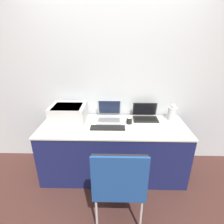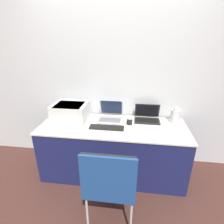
{
  "view_description": "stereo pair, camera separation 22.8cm",
  "coord_description": "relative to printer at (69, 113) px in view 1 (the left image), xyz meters",
  "views": [
    {
      "loc": [
        0.03,
        -1.73,
        1.81
      ],
      "look_at": [
        -0.02,
        0.39,
        0.94
      ],
      "focal_mm": 28.0,
      "sensor_mm": 36.0,
      "label": 1
    },
    {
      "loc": [
        0.26,
        -1.71,
        1.81
      ],
      "look_at": [
        -0.02,
        0.39,
        0.94
      ],
      "focal_mm": 28.0,
      "sensor_mm": 36.0,
      "label": 2
    }
  ],
  "objects": [
    {
      "name": "ground_plane",
      "position": [
        0.62,
        -0.47,
        -0.89
      ],
      "size": [
        14.0,
        14.0,
        0.0
      ],
      "primitive_type": "plane",
      "color": "#472823"
    },
    {
      "name": "laptop_left",
      "position": [
        0.55,
        0.08,
        -0.07
      ],
      "size": [
        0.34,
        0.34,
        0.26
      ],
      "color": "#B7B7BC",
      "rests_on": "table"
    },
    {
      "name": "external_keyboard",
      "position": [
        0.55,
        -0.2,
        -0.12
      ],
      "size": [
        0.45,
        0.13,
        0.02
      ],
      "color": "black",
      "rests_on": "table"
    },
    {
      "name": "chair",
      "position": [
        0.69,
        -0.92,
        -0.31
      ],
      "size": [
        0.5,
        0.45,
        0.93
      ],
      "color": "black",
      "rests_on": "ground_plane"
    },
    {
      "name": "printer",
      "position": [
        0.0,
        0.0,
        0.0
      ],
      "size": [
        0.47,
        0.42,
        0.24
      ],
      "color": "silver",
      "rests_on": "table"
    },
    {
      "name": "table",
      "position": [
        0.62,
        -0.12,
        -0.51
      ],
      "size": [
        1.95,
        0.73,
        0.76
      ],
      "color": "#191E51",
      "rests_on": "ground_plane"
    },
    {
      "name": "laptop_right",
      "position": [
        1.07,
        0.11,
        -0.08
      ],
      "size": [
        0.35,
        0.26,
        0.22
      ],
      "color": "black",
      "rests_on": "table"
    },
    {
      "name": "coffee_cup",
      "position": [
        0.83,
        -0.05,
        -0.08
      ],
      "size": [
        0.08,
        0.08,
        0.1
      ],
      "color": "black",
      "rests_on": "table"
    },
    {
      "name": "metal_pitcher",
      "position": [
        1.45,
        0.09,
        -0.03
      ],
      "size": [
        0.13,
        0.13,
        0.24
      ],
      "color": "silver",
      "rests_on": "table"
    },
    {
      "name": "wall_back",
      "position": [
        0.62,
        0.3,
        0.41
      ],
      "size": [
        8.0,
        0.05,
        2.6
      ],
      "color": "silver",
      "rests_on": "ground_plane"
    }
  ]
}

